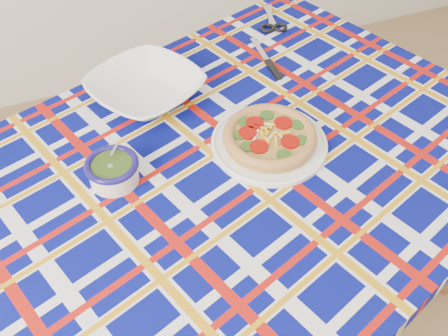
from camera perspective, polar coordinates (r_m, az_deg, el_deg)
name	(u,v)px	position (r m, az deg, el deg)	size (l,w,h in m)	color
dining_table	(204,203)	(1.15, -2.29, -4.00)	(1.75, 1.41, 0.71)	brown
tablecloth	(204,196)	(1.13, -2.32, -3.24)	(1.55, 0.98, 0.10)	#050A66
main_focaccia_plate	(270,137)	(1.16, 5.24, 3.58)	(0.28, 0.28, 0.05)	#B0813E
pesto_bowl	(113,169)	(1.09, -12.60, -0.15)	(0.12, 0.12, 0.07)	#21350E
serving_bowl	(146,89)	(1.30, -8.92, 8.94)	(0.27, 0.27, 0.07)	white
table_knife	(261,50)	(1.48, 4.21, 13.28)	(0.23, 0.02, 0.01)	silver
kitchen_scissors	(270,15)	(1.64, 5.30, 16.98)	(0.19, 0.09, 0.02)	silver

